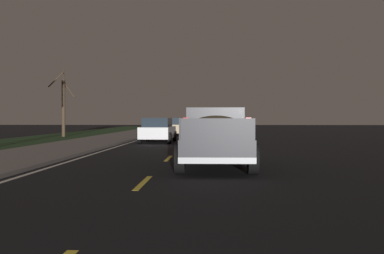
{
  "coord_description": "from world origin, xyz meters",
  "views": [
    {
      "loc": [
        -1.75,
        -1.6,
        1.54
      ],
      "look_at": [
        15.47,
        -0.91,
        1.2
      ],
      "focal_mm": 43.29,
      "sensor_mm": 36.0,
      "label": 1
    }
  ],
  "objects_px": {
    "pickup_truck": "(215,136)",
    "sedan_white": "(158,130)",
    "bare_tree_far": "(63,105)",
    "sedan_tan": "(173,127)"
  },
  "relations": [
    {
      "from": "sedan_white",
      "to": "bare_tree_far",
      "type": "height_order",
      "value": "bare_tree_far"
    },
    {
      "from": "pickup_truck",
      "to": "sedan_white",
      "type": "bearing_deg",
      "value": 13.56
    },
    {
      "from": "pickup_truck",
      "to": "bare_tree_far",
      "type": "xyz_separation_m",
      "value": [
        22.81,
        12.18,
        1.61
      ]
    },
    {
      "from": "sedan_white",
      "to": "bare_tree_far",
      "type": "relative_size",
      "value": 0.8
    },
    {
      "from": "sedan_tan",
      "to": "pickup_truck",
      "type": "bearing_deg",
      "value": -172.36
    },
    {
      "from": "sedan_white",
      "to": "bare_tree_far",
      "type": "distance_m",
      "value": 12.3
    },
    {
      "from": "sedan_white",
      "to": "bare_tree_far",
      "type": "xyz_separation_m",
      "value": [
        8.48,
        8.72,
        1.81
      ]
    },
    {
      "from": "pickup_truck",
      "to": "sedan_white",
      "type": "xyz_separation_m",
      "value": [
        14.33,
        3.46,
        -0.2
      ]
    },
    {
      "from": "sedan_tan",
      "to": "sedan_white",
      "type": "bearing_deg",
      "value": 179.37
    },
    {
      "from": "sedan_tan",
      "to": "bare_tree_far",
      "type": "relative_size",
      "value": 0.8
    }
  ]
}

